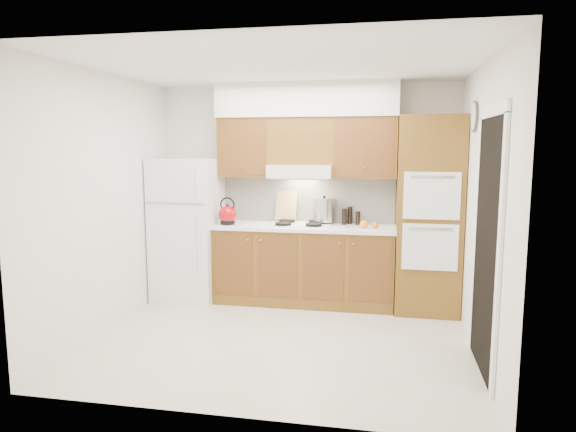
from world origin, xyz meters
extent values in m
plane|color=beige|center=(0.00, 0.00, 0.00)|extent=(3.60, 3.60, 0.00)
plane|color=white|center=(0.00, 0.00, 2.60)|extent=(3.60, 3.60, 0.00)
cube|color=white|center=(0.00, 1.50, 1.30)|extent=(3.60, 0.02, 2.60)
cube|color=white|center=(-1.80, 0.00, 1.30)|extent=(0.02, 3.00, 2.60)
cube|color=white|center=(1.80, 0.00, 1.30)|extent=(0.02, 3.00, 2.60)
cube|color=white|center=(-1.41, 1.14, 0.86)|extent=(0.75, 0.72, 1.72)
cube|color=brown|center=(0.02, 1.20, 0.45)|extent=(2.11, 0.60, 0.90)
cube|color=white|center=(0.03, 1.19, 0.92)|extent=(2.13, 0.62, 0.04)
cube|color=white|center=(0.02, 1.49, 1.22)|extent=(2.11, 0.03, 0.56)
cube|color=brown|center=(1.44, 1.18, 1.10)|extent=(0.70, 0.65, 2.20)
cube|color=brown|center=(-0.71, 1.33, 1.85)|extent=(0.63, 0.33, 0.70)
cube|color=brown|center=(0.72, 1.33, 1.85)|extent=(0.73, 0.33, 0.70)
cube|color=silver|center=(-0.02, 1.27, 1.57)|extent=(0.75, 0.45, 0.15)
cube|color=brown|center=(-0.02, 1.33, 1.92)|extent=(0.75, 0.33, 0.55)
cube|color=silver|center=(0.03, 1.32, 2.40)|extent=(2.13, 0.36, 0.40)
cube|color=white|center=(-0.02, 1.21, 0.95)|extent=(0.74, 0.50, 0.01)
cube|color=black|center=(1.79, -0.35, 1.05)|extent=(0.02, 0.90, 2.10)
cylinder|color=#3F3833|center=(1.79, 0.55, 2.15)|extent=(0.02, 0.30, 0.30)
sphere|color=#9C0B0C|center=(-0.88, 1.09, 1.06)|extent=(0.24, 0.24, 0.22)
cube|color=tan|center=(-0.24, 1.43, 1.14)|extent=(0.27, 0.12, 0.35)
cylinder|color=#BBBABF|center=(0.24, 1.36, 1.11)|extent=(0.29, 0.29, 0.27)
cylinder|color=black|center=(0.55, 1.41, 1.04)|extent=(0.07, 0.07, 0.21)
cylinder|color=black|center=(0.49, 1.34, 1.04)|extent=(0.08, 0.08, 0.19)
cylinder|color=black|center=(0.65, 1.36, 1.02)|extent=(0.07, 0.07, 0.16)
sphere|color=orange|center=(0.85, 1.12, 0.98)|extent=(0.10, 0.10, 0.08)
sphere|color=#FFA20D|center=(0.73, 1.12, 0.98)|extent=(0.11, 0.11, 0.09)
camera|label=1|loc=(0.96, -4.71, 1.87)|focal=32.00mm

